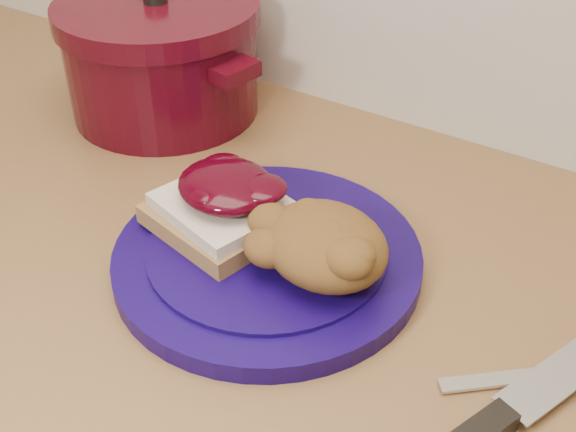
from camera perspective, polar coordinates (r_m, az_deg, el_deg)
The scene contains 7 objects.
plate at distance 0.67m, azimuth -1.63°, elevation -3.34°, with size 0.29×0.29×0.02m, color #110445.
sandwich at distance 0.68m, azimuth -5.18°, elevation 1.05°, with size 0.14×0.13×0.06m.
stuffing_mound at distance 0.62m, azimuth 2.97°, elevation -2.30°, with size 0.12×0.10×0.06m, color brown.
chef_knife at distance 0.57m, azimuth 15.94°, elevation -15.52°, with size 0.14×0.29×0.02m.
butter_knife at distance 0.62m, azimuth 19.86°, elevation -11.66°, with size 0.18×0.01×0.00m, color silver.
dutch_oven at distance 0.92m, azimuth -9.95°, elevation 12.25°, with size 0.30×0.28×0.16m.
pepper_grinder at distance 0.93m, azimuth -9.15°, elevation 12.63°, with size 0.07×0.07×0.14m.
Camera 1 is at (0.26, 1.06, 1.34)m, focal length 45.00 mm.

